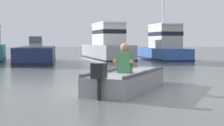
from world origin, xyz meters
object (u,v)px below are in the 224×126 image
at_px(moored_boat_grey, 107,47).
at_px(moored_boat_navy, 37,55).
at_px(moored_boat_blue, 163,47).
at_px(rowboat_with_person, 128,80).

bearing_deg(moored_boat_grey, moored_boat_navy, -158.16).
distance_m(moored_boat_navy, moored_boat_blue, 7.79).
xyz_separation_m(rowboat_with_person, moored_boat_blue, (3.92, 12.12, 0.58)).
bearing_deg(moored_boat_blue, rowboat_with_person, -107.92).
bearing_deg(moored_boat_navy, moored_boat_grey, 21.84).
height_order(moored_boat_grey, moored_boat_blue, moored_boat_blue).
height_order(rowboat_with_person, moored_boat_blue, moored_boat_blue).
height_order(rowboat_with_person, moored_boat_navy, moored_boat_navy).
xyz_separation_m(moored_boat_navy, moored_boat_blue, (7.57, 1.77, 0.40)).
xyz_separation_m(moored_boat_navy, moored_boat_grey, (4.01, 1.61, 0.42)).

